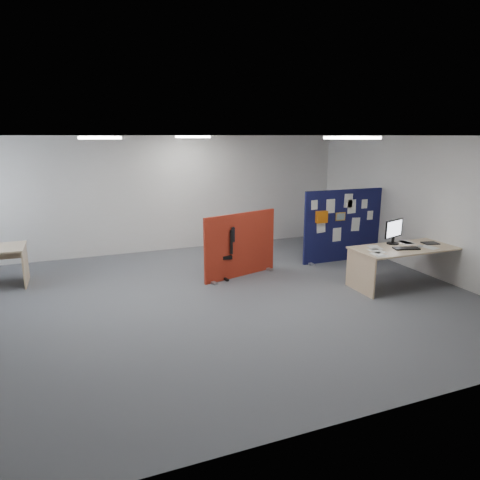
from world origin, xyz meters
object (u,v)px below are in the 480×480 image
object	(u,v)px
navy_divider	(342,225)
main_desk	(402,255)
monitor_main	(394,231)
red_divider	(241,246)
office_chair	(225,249)

from	to	relation	value
navy_divider	main_desk	distance (m)	1.77
navy_divider	monitor_main	distance (m)	1.53
navy_divider	monitor_main	xyz separation A→B (m)	(0.09, -1.52, 0.19)
navy_divider	monitor_main	bearing A→B (deg)	-86.76
red_divider	office_chair	bearing A→B (deg)	154.73
monitor_main	red_divider	size ratio (longest dim) A/B	0.31
main_desk	red_divider	xyz separation A→B (m)	(-2.58, 1.55, 0.05)
navy_divider	office_chair	world-z (taller)	navy_divider
red_divider	office_chair	world-z (taller)	red_divider
navy_divider	red_divider	distance (m)	2.47
monitor_main	main_desk	bearing A→B (deg)	-100.41
navy_divider	red_divider	world-z (taller)	navy_divider
navy_divider	office_chair	distance (m)	2.78
navy_divider	main_desk	size ratio (longest dim) A/B	0.99
monitor_main	red_divider	distance (m)	2.89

